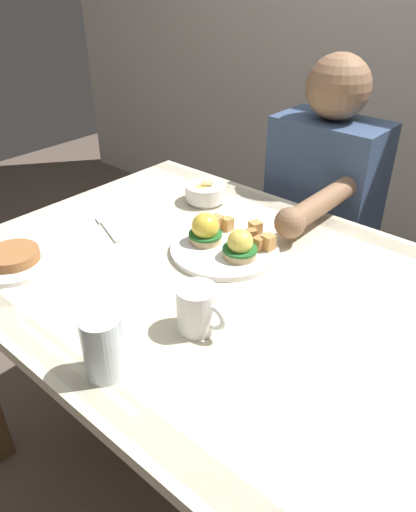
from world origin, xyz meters
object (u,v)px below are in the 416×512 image
at_px(fruit_bowl, 205,193).
at_px(water_glass_near, 104,350).
at_px(side_plate, 14,259).
at_px(diner_person, 318,213).
at_px(dining_table, 213,309).
at_px(coffee_mug, 198,308).
at_px(fork, 107,228).
at_px(eggs_benedict_plate, 224,243).

xyz_separation_m(fruit_bowl, water_glass_near, (0.33, -0.64, 0.02)).
relative_size(water_glass_near, side_plate, 0.60).
bearing_deg(diner_person, fruit_bowl, -122.65).
xyz_separation_m(dining_table, diner_person, (-0.06, 0.60, 0.02)).
distance_m(coffee_mug, side_plate, 0.50).
height_order(water_glass_near, diner_person, diner_person).
xyz_separation_m(dining_table, fork, (-0.36, -0.03, 0.11)).
xyz_separation_m(coffee_mug, diner_person, (-0.17, 0.77, -0.14)).
bearing_deg(side_plate, fruit_bowl, 78.60).
bearing_deg(dining_table, diner_person, 95.80).
distance_m(coffee_mug, fork, 0.49).
bearing_deg(coffee_mug, eggs_benedict_plate, 119.59).
height_order(eggs_benedict_plate, water_glass_near, water_glass_near).
distance_m(dining_table, side_plate, 0.49).
relative_size(coffee_mug, fork, 0.73).
bearing_deg(dining_table, eggs_benedict_plate, 114.74).
xyz_separation_m(fruit_bowl, side_plate, (-0.11, -0.56, -0.02)).
distance_m(water_glass_near, side_plate, 0.46).
xyz_separation_m(coffee_mug, fork, (-0.46, 0.14, -0.05)).
relative_size(coffee_mug, side_plate, 0.56).
height_order(fork, diner_person, diner_person).
distance_m(side_plate, diner_person, 0.95).
relative_size(dining_table, eggs_benedict_plate, 4.44).
relative_size(eggs_benedict_plate, fruit_bowl, 2.25).
height_order(coffee_mug, water_glass_near, water_glass_near).
relative_size(eggs_benedict_plate, diner_person, 0.24).
distance_m(coffee_mug, water_glass_near, 0.20).
relative_size(fork, water_glass_near, 1.25).
bearing_deg(diner_person, dining_table, -84.20).
height_order(eggs_benedict_plate, coffee_mug, coffee_mug).
bearing_deg(fork, side_plate, -95.31).
bearing_deg(coffee_mug, fruit_bowl, 130.04).
height_order(fruit_bowl, coffee_mug, coffee_mug).
height_order(fork, side_plate, side_plate).
height_order(coffee_mug, diner_person, diner_person).
height_order(fruit_bowl, water_glass_near, water_glass_near).
xyz_separation_m(fruit_bowl, coffee_mug, (0.37, -0.45, 0.02)).
bearing_deg(water_glass_near, diner_person, 97.41).
bearing_deg(fruit_bowl, water_glass_near, -62.53).
xyz_separation_m(dining_table, coffee_mug, (0.11, -0.17, 0.16)).
bearing_deg(water_glass_near, fruit_bowl, 117.47).
xyz_separation_m(dining_table, eggs_benedict_plate, (-0.04, 0.09, 0.13)).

